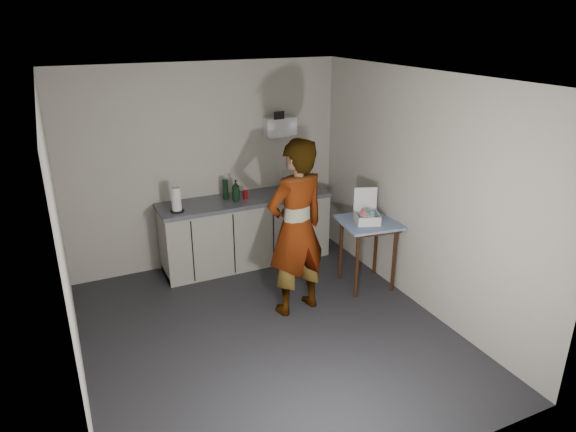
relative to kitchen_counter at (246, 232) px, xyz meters
name	(u,v)px	position (x,y,z in m)	size (l,w,h in m)	color
ground	(269,334)	(-0.40, -1.70, -0.43)	(4.00, 4.00, 0.00)	#25252A
wall_back	(207,167)	(-0.40, 0.29, 0.87)	(3.60, 0.02, 2.60)	beige
wall_right	(419,193)	(1.39, -1.70, 0.87)	(0.02, 4.00, 2.60)	beige
wall_left	(65,253)	(-2.19, -1.70, 0.87)	(0.02, 4.00, 2.60)	beige
ceiling	(265,78)	(-0.40, -1.70, 2.17)	(3.60, 4.00, 0.01)	silver
kitchen_counter	(246,232)	(0.00, 0.00, 0.00)	(2.24, 0.62, 0.91)	black
wall_shelf	(280,126)	(0.60, 0.22, 1.32)	(0.42, 0.18, 0.37)	white
side_table	(368,230)	(1.10, -1.21, 0.30)	(0.73, 0.73, 0.84)	#3B1D0D
standing_man	(296,228)	(0.07, -1.36, 0.56)	(0.72, 0.47, 1.96)	#B2A593
soap_bottle	(236,190)	(-0.14, -0.05, 0.62)	(0.11, 0.11, 0.28)	black
soda_can	(245,195)	(0.00, -0.03, 0.54)	(0.06, 0.06, 0.12)	red
dark_bottle	(225,189)	(-0.23, 0.09, 0.61)	(0.08, 0.08, 0.26)	black
paper_towel	(176,200)	(-0.91, -0.11, 0.62)	(0.17, 0.17, 0.30)	black
dish_rack	(296,186)	(0.75, 0.02, 0.54)	(0.38, 0.29, 0.27)	silver
bakery_box	(367,215)	(1.06, -1.22, 0.50)	(0.36, 0.36, 0.38)	white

